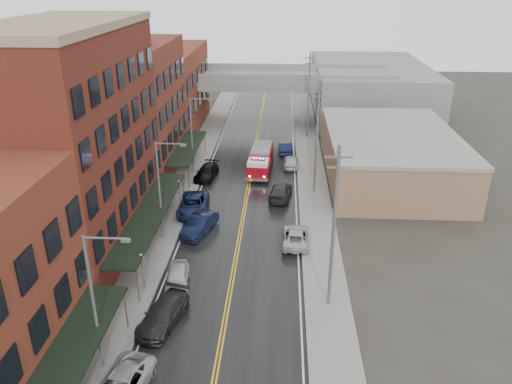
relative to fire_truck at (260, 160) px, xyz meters
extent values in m
cube|color=black|center=(-1.12, -10.79, -1.51)|extent=(11.00, 160.00, 0.02)
cube|color=slate|center=(-8.42, -10.79, -1.45)|extent=(3.00, 160.00, 0.15)
cube|color=slate|center=(6.18, -10.79, -1.45)|extent=(3.00, 160.00, 0.15)
cube|color=gray|center=(-6.77, -10.79, -1.45)|extent=(0.30, 160.00, 0.15)
cube|color=gray|center=(4.53, -10.79, -1.45)|extent=(0.30, 160.00, 0.15)
cube|color=#5D1E18|center=(-14.42, -17.79, 7.48)|extent=(9.00, 20.00, 18.00)
cube|color=maroon|center=(-14.42, -0.29, 5.98)|extent=(9.00, 15.00, 15.00)
cube|color=maroon|center=(-14.42, 17.21, 4.48)|extent=(9.00, 20.00, 12.00)
cube|color=#8B664A|center=(14.88, -0.79, 0.98)|extent=(14.00, 22.00, 5.00)
cube|color=slate|center=(16.88, 29.21, 2.48)|extent=(18.00, 30.00, 8.00)
cube|color=black|center=(-8.62, -36.79, 1.48)|extent=(2.60, 16.00, 0.18)
cylinder|color=slate|center=(-7.47, -29.19, -0.02)|extent=(0.10, 0.10, 3.00)
cube|color=black|center=(-8.62, -17.79, 1.48)|extent=(2.60, 18.00, 0.18)
cylinder|color=slate|center=(-7.47, -26.39, -0.02)|extent=(0.10, 0.10, 3.00)
cylinder|color=slate|center=(-7.47, -9.19, -0.02)|extent=(0.10, 0.10, 3.00)
cube|color=black|center=(-8.62, -0.29, 1.48)|extent=(2.60, 13.00, 0.18)
cylinder|color=slate|center=(-7.47, -6.39, -0.02)|extent=(0.10, 0.10, 3.00)
cylinder|color=slate|center=(-7.47, 5.81, -0.02)|extent=(0.10, 0.10, 3.00)
cylinder|color=#59595B|center=(-7.52, -24.79, -0.12)|extent=(0.14, 0.14, 2.80)
sphere|color=silver|center=(-7.52, -24.79, 1.38)|extent=(0.44, 0.44, 0.44)
cylinder|color=#59595B|center=(-7.52, -10.79, -0.12)|extent=(0.14, 0.14, 2.80)
sphere|color=silver|center=(-7.52, -10.79, 1.38)|extent=(0.44, 0.44, 0.44)
cylinder|color=#59595B|center=(-7.92, -32.79, 2.98)|extent=(0.18, 0.18, 9.00)
cylinder|color=#59595B|center=(-6.72, -32.79, 7.38)|extent=(2.40, 0.12, 0.12)
cube|color=#59595B|center=(-5.62, -32.79, 7.28)|extent=(0.50, 0.22, 0.18)
cylinder|color=#59595B|center=(-7.92, -16.79, 2.98)|extent=(0.18, 0.18, 9.00)
cylinder|color=#59595B|center=(-6.72, -16.79, 7.38)|extent=(2.40, 0.12, 0.12)
cube|color=#59595B|center=(-5.62, -16.79, 7.28)|extent=(0.50, 0.22, 0.18)
cylinder|color=#59595B|center=(-7.92, -0.79, 2.98)|extent=(0.18, 0.18, 9.00)
cylinder|color=#59595B|center=(-6.72, -0.79, 7.38)|extent=(2.40, 0.12, 0.12)
cube|color=#59595B|center=(-5.62, -0.79, 7.28)|extent=(0.50, 0.22, 0.18)
cylinder|color=#59595B|center=(6.08, -25.79, 4.48)|extent=(0.24, 0.24, 12.00)
cube|color=#59595B|center=(6.08, -25.79, 9.68)|extent=(1.80, 0.12, 0.12)
cube|color=#59595B|center=(6.08, -25.79, 8.98)|extent=(1.40, 0.12, 0.12)
cylinder|color=#59595B|center=(6.08, -5.79, 4.48)|extent=(0.24, 0.24, 12.00)
cube|color=#59595B|center=(6.08, -5.79, 9.68)|extent=(1.80, 0.12, 0.12)
cube|color=#59595B|center=(6.08, -5.79, 8.98)|extent=(1.40, 0.12, 0.12)
cylinder|color=#59595B|center=(6.08, 14.21, 4.48)|extent=(0.24, 0.24, 12.00)
cube|color=#59595B|center=(6.08, 14.21, 9.68)|extent=(1.80, 0.12, 0.12)
cube|color=#59595B|center=(6.08, 14.21, 8.98)|extent=(1.40, 0.12, 0.12)
cube|color=slate|center=(-1.12, 21.21, 5.23)|extent=(40.00, 10.00, 1.50)
cube|color=slate|center=(-12.12, 21.21, 1.48)|extent=(1.60, 8.00, 6.00)
cube|color=slate|center=(9.88, 21.21, 1.48)|extent=(1.60, 8.00, 6.00)
cube|color=#A50715|center=(0.07, 1.21, -0.02)|extent=(2.73, 5.46, 2.04)
cube|color=#A50715|center=(-0.15, -2.56, -0.31)|extent=(2.56, 2.66, 1.45)
cube|color=silver|center=(-0.15, -2.56, 0.66)|extent=(2.43, 2.45, 0.48)
cube|color=black|center=(-0.14, -2.37, -0.02)|extent=(2.53, 1.69, 0.78)
cube|color=slate|center=(0.07, 1.21, 1.14)|extent=(2.46, 5.06, 0.29)
cube|color=black|center=(-0.15, -2.56, 0.98)|extent=(1.56, 0.36, 0.14)
sphere|color=#FF0C0C|center=(-0.68, -2.53, 1.06)|extent=(0.19, 0.19, 0.19)
sphere|color=#1933FF|center=(0.38, -2.59, 1.06)|extent=(0.19, 0.19, 0.19)
cylinder|color=black|center=(-1.22, -2.60, -1.04)|extent=(0.99, 0.39, 0.97)
cylinder|color=black|center=(0.91, -2.72, -1.04)|extent=(0.99, 0.39, 0.97)
cylinder|color=black|center=(-1.02, 0.79, -1.04)|extent=(0.99, 0.39, 0.97)
cylinder|color=black|center=(1.11, 0.67, -1.04)|extent=(0.99, 0.39, 0.97)
cylinder|color=black|center=(-0.88, 3.21, -1.04)|extent=(0.99, 0.39, 0.97)
cylinder|color=black|center=(1.25, 3.09, -1.04)|extent=(0.99, 0.39, 0.97)
imported|color=black|center=(-5.22, -28.51, -0.76)|extent=(3.27, 5.60, 1.52)
imported|color=#BABABA|center=(-5.16, -23.99, -0.80)|extent=(2.26, 4.44, 1.45)
imported|color=black|center=(-4.82, -15.47, -0.70)|extent=(3.09, 5.28, 1.65)
imported|color=#14224C|center=(-6.12, -11.39, -0.70)|extent=(2.97, 6.02, 1.64)
imported|color=black|center=(-6.12, -2.30, -0.80)|extent=(2.72, 5.25, 1.46)
imported|color=#B1B3B9|center=(3.88, -16.99, -0.84)|extent=(2.42, 4.96, 1.36)
imported|color=#242427|center=(2.48, -7.33, -0.78)|extent=(2.75, 5.34, 1.48)
imported|color=#BABABA|center=(3.64, 1.82, -0.80)|extent=(1.72, 4.26, 1.45)
imported|color=#0E1533|center=(2.94, 7.01, -0.79)|extent=(1.93, 4.58, 1.47)
camera|label=1|loc=(2.53, -55.48, 20.21)|focal=35.00mm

